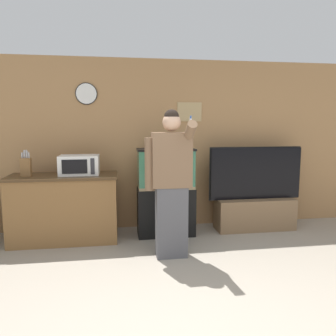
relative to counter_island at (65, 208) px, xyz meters
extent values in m
plane|color=gray|center=(1.64, -2.34, -0.47)|extent=(18.00, 18.00, 0.00)
cube|color=#A87A4C|center=(1.64, 0.49, 0.83)|extent=(10.00, 0.06, 2.60)
cube|color=tan|center=(1.86, 0.45, 1.34)|extent=(0.38, 0.02, 0.29)
cylinder|color=white|center=(0.31, 0.45, 1.60)|extent=(0.30, 0.03, 0.30)
cylinder|color=black|center=(0.31, 0.45, 1.60)|extent=(0.32, 0.01, 0.32)
cube|color=brown|center=(0.00, 0.00, -0.02)|extent=(1.43, 0.60, 0.90)
cube|color=#48321C|center=(0.00, 0.00, 0.45)|extent=(1.47, 0.64, 0.03)
cube|color=white|center=(0.22, 0.01, 0.60)|extent=(0.53, 0.35, 0.27)
cube|color=black|center=(0.18, -0.17, 0.60)|extent=(0.33, 0.01, 0.19)
cube|color=#2D2D33|center=(0.41, -0.17, 0.60)|extent=(0.05, 0.01, 0.21)
cube|color=brown|center=(-0.47, -0.04, 0.59)|extent=(0.13, 0.10, 0.24)
cylinder|color=#B7B7BC|center=(-0.51, -0.04, 0.75)|extent=(0.02, 0.02, 0.07)
cylinder|color=#B7B7BC|center=(-0.48, -0.04, 0.76)|extent=(0.02, 0.02, 0.11)
cylinder|color=#B7B7BC|center=(-0.45, -0.04, 0.76)|extent=(0.02, 0.02, 0.11)
cylinder|color=#B7B7BC|center=(-0.42, -0.04, 0.75)|extent=(0.02, 0.02, 0.08)
cylinder|color=#B7B7BC|center=(-0.51, 0.00, 0.74)|extent=(0.02, 0.02, 0.07)
cylinder|color=#B7B7BC|center=(-0.48, 0.00, 0.76)|extent=(0.02, 0.02, 0.10)
cylinder|color=#B7B7BC|center=(-0.45, 0.00, 0.75)|extent=(0.02, 0.02, 0.09)
cube|color=black|center=(1.43, 0.03, -0.12)|extent=(0.83, 0.38, 0.70)
cube|color=#937F5B|center=(1.43, 0.03, 0.25)|extent=(0.80, 0.37, 0.04)
cube|color=#387556|center=(1.43, 0.03, 0.52)|extent=(0.79, 0.37, 0.56)
cube|color=black|center=(1.43, 0.03, 0.79)|extent=(0.83, 0.38, 0.03)
cube|color=brown|center=(2.83, 0.09, -0.23)|extent=(1.21, 0.40, 0.48)
cube|color=black|center=(2.83, 0.09, 0.41)|extent=(1.42, 0.05, 0.78)
cube|color=black|center=(2.83, 0.12, 0.41)|extent=(1.45, 0.01, 0.81)
cube|color=#515156|center=(1.38, -0.77, -0.03)|extent=(0.38, 0.21, 0.87)
cube|color=brown|center=(1.38, -0.77, 0.73)|extent=(0.47, 0.23, 0.65)
sphere|color=tan|center=(1.38, -0.77, 1.18)|extent=(0.22, 0.22, 0.22)
sphere|color=black|center=(1.38, -0.77, 1.24)|extent=(0.18, 0.18, 0.18)
cylinder|color=brown|center=(1.12, -0.77, 0.69)|extent=(0.12, 0.12, 0.62)
cylinder|color=brown|center=(1.57, -0.91, 1.06)|extent=(0.11, 0.34, 0.29)
cylinder|color=white|center=(1.57, -0.93, 1.17)|extent=(0.02, 0.06, 0.11)
cylinder|color=#2856B2|center=(1.57, -0.95, 1.23)|extent=(0.02, 0.03, 0.05)
camera|label=1|loc=(0.76, -4.59, 1.17)|focal=35.00mm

